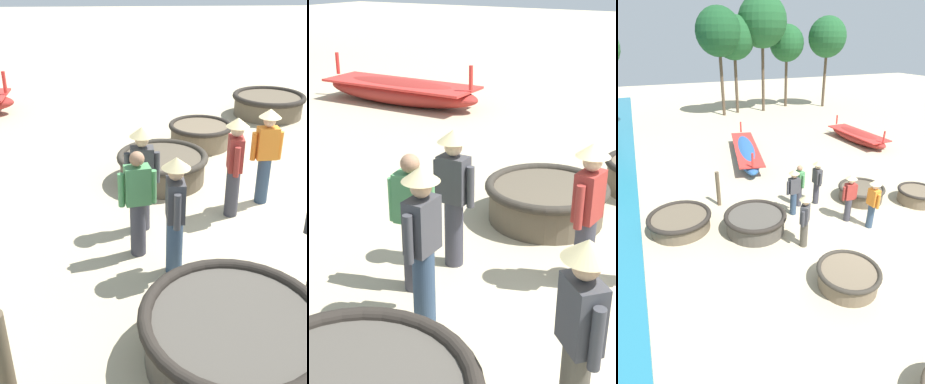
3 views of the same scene
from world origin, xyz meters
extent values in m
plane|color=#BCAD8C|center=(0.00, 0.00, 0.00)|extent=(80.00, 80.00, 0.00)
cylinder|color=brown|center=(5.24, -1.00, 0.26)|extent=(1.81, 1.81, 0.52)
torus|color=#28231E|center=(5.24, -1.00, 0.52)|extent=(1.95, 1.95, 0.14)
cylinder|color=brown|center=(1.30, 2.19, 0.25)|extent=(1.59, 1.59, 0.49)
torus|color=#332D26|center=(1.30, 2.19, 0.49)|extent=(1.72, 1.72, 0.13)
cylinder|color=brown|center=(3.09, 1.19, 0.24)|extent=(1.33, 1.33, 0.47)
torus|color=#28231E|center=(3.09, 1.19, 0.47)|extent=(1.43, 1.43, 0.11)
cylinder|color=#4C473F|center=(-3.11, 1.81, 0.28)|extent=(1.82, 1.82, 0.56)
torus|color=#28231E|center=(-3.11, 1.81, 0.56)|extent=(1.97, 1.97, 0.15)
cylinder|color=red|center=(5.83, 6.10, 0.88)|extent=(0.10, 0.10, 0.57)
cylinder|color=#383842|center=(-0.08, 1.17, 0.41)|extent=(0.22, 0.22, 0.82)
cube|color=maroon|center=(-0.08, 1.17, 1.09)|extent=(0.36, 0.25, 0.54)
sphere|color=#DBB28E|center=(-0.08, 1.17, 1.47)|extent=(0.20, 0.20, 0.20)
cylinder|color=maroon|center=(-0.29, 1.19, 1.04)|extent=(0.09, 0.09, 0.48)
cylinder|color=maroon|center=(0.14, 1.14, 1.04)|extent=(0.09, 0.09, 0.48)
cone|color=#D1BC84|center=(-0.08, 1.17, 1.60)|extent=(0.36, 0.36, 0.14)
cylinder|color=#383842|center=(-0.41, 2.63, 0.41)|extent=(0.22, 0.22, 0.82)
cube|color=#3D3D42|center=(-0.41, 2.63, 1.09)|extent=(0.23, 0.34, 0.54)
sphere|color=#DBB28E|center=(-0.41, 2.63, 1.47)|extent=(0.20, 0.20, 0.20)
cylinder|color=#3D3D42|center=(-0.41, 2.41, 1.04)|extent=(0.09, 0.09, 0.48)
cylinder|color=#3D3D42|center=(-0.42, 2.85, 1.04)|extent=(0.09, 0.09, 0.48)
cone|color=#D1BC84|center=(-0.41, 2.63, 1.60)|extent=(0.36, 0.36, 0.14)
cylinder|color=#2D425B|center=(0.34, 0.54, 0.41)|extent=(0.22, 0.22, 0.82)
cube|color=orange|center=(0.34, 0.54, 1.09)|extent=(0.23, 0.35, 0.54)
sphere|color=#DBB28E|center=(0.34, 0.54, 1.47)|extent=(0.20, 0.20, 0.20)
cylinder|color=orange|center=(0.35, 0.32, 1.04)|extent=(0.09, 0.09, 0.48)
cylinder|color=orange|center=(0.34, 0.76, 1.04)|extent=(0.09, 0.09, 0.48)
cone|color=#D1BC84|center=(0.34, 0.54, 1.60)|extent=(0.36, 0.36, 0.14)
cylinder|color=#383842|center=(-1.09, 2.72, 0.41)|extent=(0.22, 0.22, 0.82)
cube|color=#4C8E56|center=(-1.09, 2.72, 1.09)|extent=(0.28, 0.37, 0.54)
sphere|color=#A37556|center=(-1.09, 2.72, 1.47)|extent=(0.20, 0.20, 0.20)
cylinder|color=#4C8E56|center=(-1.13, 2.94, 1.04)|extent=(0.09, 0.09, 0.48)
cylinder|color=#4C8E56|center=(-1.05, 2.51, 1.04)|extent=(0.09, 0.09, 0.48)
cylinder|color=#2D425B|center=(-1.55, 2.26, 0.41)|extent=(0.22, 0.22, 0.82)
cube|color=#3D3D42|center=(-1.55, 2.26, 1.09)|extent=(0.34, 0.22, 0.54)
sphere|color=tan|center=(-1.55, 2.26, 1.47)|extent=(0.20, 0.20, 0.20)
cylinder|color=#3D3D42|center=(-1.77, 2.26, 1.04)|extent=(0.09, 0.09, 0.48)
cylinder|color=#3D3D42|center=(-1.33, 2.26, 1.04)|extent=(0.09, 0.09, 0.48)
cone|color=#D1BC84|center=(-1.55, 2.26, 1.60)|extent=(0.36, 0.36, 0.14)
cylinder|color=brown|center=(-3.74, 3.91, 0.66)|extent=(0.14, 0.14, 1.31)
camera|label=1|loc=(-6.47, 2.83, 3.74)|focal=42.00mm
camera|label=2|loc=(-5.14, -0.38, 3.30)|focal=50.00mm
camera|label=3|loc=(-5.82, -5.70, 5.43)|focal=28.00mm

